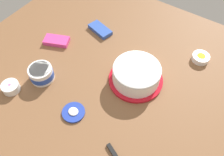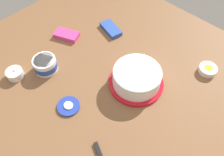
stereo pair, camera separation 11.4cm
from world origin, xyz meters
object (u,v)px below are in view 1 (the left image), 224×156
(candy_box_upper, at_px, (57,41))
(frosting_tub_lid, at_px, (74,113))
(sprinkle_bowl_yellow, at_px, (201,57))
(frosted_cake, at_px, (136,74))
(frosting_tub, at_px, (41,73))
(sprinkle_bowl_pink, at_px, (11,87))
(candy_box_lower, at_px, (100,30))

(candy_box_upper, bearing_deg, frosting_tub_lid, 118.45)
(sprinkle_bowl_yellow, xyz_separation_m, candy_box_upper, (0.72, 0.33, -0.00))
(frosted_cake, height_order, candy_box_upper, frosted_cake)
(frosted_cake, bearing_deg, frosting_tub, 31.98)
(sprinkle_bowl_pink, relative_size, candy_box_lower, 0.58)
(frosted_cake, distance_m, frosting_tub_lid, 0.35)
(candy_box_lower, bearing_deg, frosting_tub, 100.00)
(candy_box_lower, bearing_deg, frosting_tub_lid, 128.28)
(frosting_tub, bearing_deg, sprinkle_bowl_pink, 60.72)
(frosted_cake, xyz_separation_m, frosting_tub, (0.40, 0.25, -0.01))
(sprinkle_bowl_yellow, bearing_deg, frosted_cake, 55.22)
(frosting_tub, bearing_deg, frosted_cake, -148.02)
(frosting_tub_lid, bearing_deg, frosted_cake, -113.50)
(frosting_tub_lid, bearing_deg, candy_box_lower, -66.57)
(frosting_tub_lid, height_order, sprinkle_bowl_pink, sprinkle_bowl_pink)
(frosting_tub_lid, distance_m, sprinkle_bowl_yellow, 0.72)
(frosting_tub_lid, distance_m, candy_box_upper, 0.48)
(candy_box_upper, bearing_deg, frosting_tub, 93.15)
(sprinkle_bowl_yellow, bearing_deg, sprinkle_bowl_pink, 45.24)
(frosting_tub_lid, relative_size, sprinkle_bowl_yellow, 1.16)
(sprinkle_bowl_yellow, xyz_separation_m, candy_box_lower, (0.57, 0.11, -0.01))
(sprinkle_bowl_yellow, xyz_separation_m, sprinkle_bowl_pink, (0.69, 0.69, 0.01))
(frosting_tub_lid, height_order, sprinkle_bowl_yellow, sprinkle_bowl_yellow)
(frosted_cake, distance_m, sprinkle_bowl_pink, 0.61)
(frosting_tub, height_order, sprinkle_bowl_pink, frosting_tub)
(frosting_tub_lid, xyz_separation_m, candy_box_upper, (0.37, -0.30, 0.01))
(sprinkle_bowl_yellow, height_order, sprinkle_bowl_pink, sprinkle_bowl_pink)
(frosting_tub_lid, distance_m, sprinkle_bowl_pink, 0.34)
(frosting_tub, xyz_separation_m, sprinkle_bowl_yellow, (-0.61, -0.56, -0.02))
(sprinkle_bowl_yellow, distance_m, candy_box_lower, 0.58)
(frosting_tub_lid, bearing_deg, frosting_tub, -14.58)
(sprinkle_bowl_pink, bearing_deg, sprinkle_bowl_yellow, -134.76)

